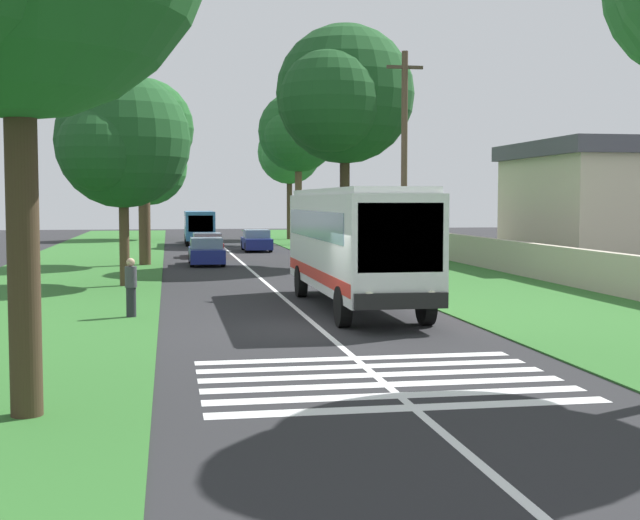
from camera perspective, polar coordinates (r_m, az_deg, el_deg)
The scene contains 20 objects.
ground at distance 22.94m, azimuth 0.00°, elevation -4.53°, with size 160.00×160.00×0.00m, color #262628.
grass_verge_left at distance 37.75m, azimuth -16.40°, elevation -1.32°, with size 120.00×8.00×0.04m, color #2D6628.
grass_verge_right at distance 39.41m, azimuth 8.02°, elevation -0.98°, with size 120.00×8.00×0.04m, color #2D6628.
centre_line at distance 37.71m, azimuth -3.92°, elevation -1.20°, with size 110.00×0.16×0.01m, color silver.
coach_bus at distance 27.12m, azimuth 2.25°, elevation 1.33°, with size 11.16×2.62×3.73m.
zebra_crossing at distance 16.59m, azimuth 3.96°, elevation -7.82°, with size 4.95×6.80×0.01m.
trailing_car_0 at distance 45.69m, azimuth -7.45°, elevation 0.51°, with size 4.30×1.78×1.43m.
trailing_car_1 at distance 52.27m, azimuth -7.40°, elevation 0.94°, with size 4.30×1.78×1.43m.
trailing_car_2 at distance 57.69m, azimuth -4.18°, elevation 1.24°, with size 4.30×1.78×1.43m.
trailing_minibus_0 at distance 65.94m, azimuth -7.91°, elevation 2.32°, with size 6.00×2.14×2.53m.
roadside_tree_left_0 at distance 34.88m, azimuth -12.98°, elevation 7.40°, with size 6.14×5.23×8.26m.
roadside_tree_left_1 at distance 46.00m, azimuth -11.68°, elevation 8.22°, with size 6.19×5.15×9.58m.
roadside_tree_left_3 at distance 75.42m, azimuth -11.33°, elevation 5.93°, with size 7.80×6.66×9.55m.
roadside_tree_right_0 at distance 74.70m, azimuth -2.13°, elevation 6.93°, with size 6.66×5.42×10.12m.
roadside_tree_right_1 at distance 44.84m, azimuth 1.35°, elevation 10.55°, with size 8.66×7.10×12.24m.
roadside_tree_right_3 at distance 65.52m, azimuth -1.55°, elevation 8.26°, with size 6.88×6.02×11.44m.
utility_pole at distance 33.41m, azimuth 5.53°, elevation 6.12°, with size 0.24×1.40×8.95m.
roadside_wall at distance 45.18m, azimuth 10.19°, elevation 0.59°, with size 70.00×0.40×1.49m, color #B2A893.
roadside_building at distance 48.89m, azimuth 18.71°, elevation 3.60°, with size 10.84×9.62×6.43m.
pedestrian at distance 25.48m, azimuth -12.28°, elevation -1.72°, with size 0.34×0.34×1.69m.
Camera 1 is at (-22.35, 3.91, 3.39)m, focal length 48.86 mm.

